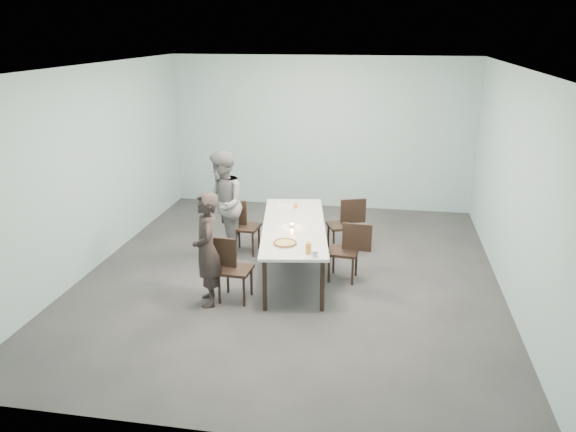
% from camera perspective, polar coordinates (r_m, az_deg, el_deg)
% --- Properties ---
extents(ground, '(7.00, 7.00, 0.00)m').
position_cam_1_polar(ground, '(8.39, 0.27, -5.99)').
color(ground, '#333335').
rests_on(ground, ground).
extents(room_shell, '(6.02, 7.02, 3.01)m').
position_cam_1_polar(room_shell, '(7.77, 0.30, 7.72)').
color(room_shell, '#9FC5C8').
rests_on(room_shell, ground).
extents(table, '(1.30, 2.71, 0.75)m').
position_cam_1_polar(table, '(8.23, 0.60, -1.28)').
color(table, white).
rests_on(table, ground).
extents(chair_near_left, '(0.62, 0.44, 0.87)m').
position_cam_1_polar(chair_near_left, '(7.53, -5.99, -4.92)').
color(chair_near_left, black).
rests_on(chair_near_left, ground).
extents(chair_far_left, '(0.62, 0.45, 0.87)m').
position_cam_1_polar(chair_far_left, '(9.09, -4.82, -0.68)').
color(chair_far_left, black).
rests_on(chair_far_left, ground).
extents(chair_near_right, '(0.63, 0.46, 0.87)m').
position_cam_1_polar(chair_near_right, '(8.10, 6.21, -3.20)').
color(chair_near_right, black).
rests_on(chair_near_right, ground).
extents(chair_far_right, '(0.65, 0.54, 0.87)m').
position_cam_1_polar(chair_far_right, '(9.18, 5.94, -0.53)').
color(chair_far_right, black).
rests_on(chair_far_right, ground).
extents(diner_near, '(0.54, 0.65, 1.52)m').
position_cam_1_polar(diner_near, '(7.35, -8.24, -3.40)').
color(diner_near, black).
rests_on(diner_near, ground).
extents(diner_far, '(0.90, 1.01, 1.71)m').
position_cam_1_polar(diner_far, '(8.87, -6.69, 1.16)').
color(diner_far, gray).
rests_on(diner_far, ground).
extents(pizza, '(0.34, 0.34, 0.04)m').
position_cam_1_polar(pizza, '(7.47, -0.30, -2.78)').
color(pizza, white).
rests_on(pizza, table).
extents(side_plate, '(0.18, 0.18, 0.01)m').
position_cam_1_polar(side_plate, '(7.65, 1.97, -2.38)').
color(side_plate, white).
rests_on(side_plate, table).
extents(beer_glass, '(0.08, 0.08, 0.15)m').
position_cam_1_polar(beer_glass, '(7.15, 2.08, -3.32)').
color(beer_glass, orange).
rests_on(beer_glass, table).
extents(water_tumbler, '(0.08, 0.08, 0.09)m').
position_cam_1_polar(water_tumbler, '(7.07, 2.72, -3.85)').
color(water_tumbler, silver).
rests_on(water_tumbler, table).
extents(tealight, '(0.06, 0.06, 0.05)m').
position_cam_1_polar(tealight, '(8.12, 0.41, -0.98)').
color(tealight, silver).
rests_on(tealight, table).
extents(amber_tumbler, '(0.07, 0.07, 0.08)m').
position_cam_1_polar(amber_tumbler, '(8.97, 0.77, 1.05)').
color(amber_tumbler, orange).
rests_on(amber_tumbler, table).
extents(menu, '(0.33, 0.27, 0.01)m').
position_cam_1_polar(menu, '(9.09, -0.13, 1.06)').
color(menu, silver).
rests_on(menu, table).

